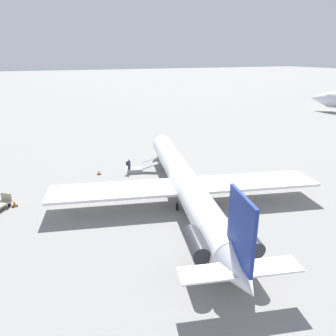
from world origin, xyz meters
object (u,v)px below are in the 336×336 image
Objects in this scene: airplane_main at (185,182)px; passenger at (129,165)px; boarding_stairs at (138,169)px; luggage_cart at (0,205)px.

airplane_main reaches higher than passenger.
luggage_cart is at bearing -149.43° from boarding_stairs.
luggage_cart is (-4.58, 14.05, -0.54)m from passenger.
airplane_main is at bearing -67.60° from boarding_stairs.
passenger is (0.25, 1.10, 0.63)m from boarding_stairs.
luggage_cart is at bearing -147.34° from passenger.
airplane_main reaches higher than luggage_cart.
airplane_main is 19.01× the size of passenger.
airplane_main is 13.71× the size of luggage_cart.
boarding_stairs is 2.38× the size of passenger.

